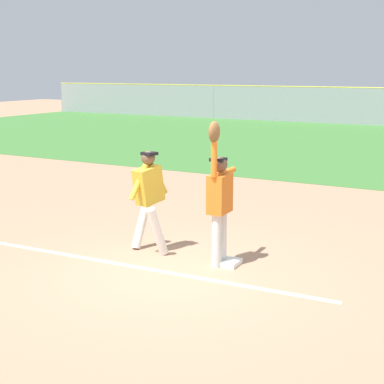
{
  "coord_description": "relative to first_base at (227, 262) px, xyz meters",
  "views": [
    {
      "loc": [
        4.36,
        -7.3,
        3.03
      ],
      "look_at": [
        -0.2,
        0.94,
        1.05
      ],
      "focal_mm": 54.93,
      "sensor_mm": 36.0,
      "label": 1
    }
  ],
  "objects": [
    {
      "name": "chalk_foul_line",
      "position": [
        -4.0,
        -0.9,
        -0.04
      ],
      "size": [
        12.0,
        0.55,
        0.01
      ],
      "primitive_type": "cube",
      "rotation": [
        0.0,
        0.0,
        0.04
      ],
      "color": "white",
      "rests_on": "ground_plane"
    },
    {
      "name": "runner",
      "position": [
        -1.44,
        -0.04,
        0.96
      ],
      "size": [
        0.75,
        0.84,
        1.72
      ],
      "rotation": [
        0.0,
        0.0,
        -0.24
      ],
      "color": "white",
      "rests_on": "ground_plane"
    },
    {
      "name": "parked_car_red",
      "position": [
        -5.91,
        27.19,
        0.63
      ],
      "size": [
        4.52,
        2.36,
        1.25
      ],
      "rotation": [
        0.0,
        0.0,
        0.07
      ],
      "color": "#B21E1E",
      "rests_on": "ground_plane"
    },
    {
      "name": "fielder",
      "position": [
        -0.11,
        -0.09,
        1.08
      ],
      "size": [
        0.28,
        0.89,
        2.28
      ],
      "rotation": [
        0.0,
        0.0,
        3.18
      ],
      "color": "silver",
      "rests_on": "ground_plane"
    },
    {
      "name": "parked_car_blue",
      "position": [
        -11.45,
        27.73,
        0.63
      ],
      "size": [
        4.46,
        2.23,
        1.25
      ],
      "rotation": [
        0.0,
        0.0,
        0.03
      ],
      "color": "#23389E",
      "rests_on": "ground_plane"
    },
    {
      "name": "baseball",
      "position": [
        -0.12,
        -0.26,
        2.03
      ],
      "size": [
        0.07,
        0.07,
        0.07
      ],
      "primitive_type": "sphere",
      "color": "white"
    },
    {
      "name": "ground_plane",
      "position": [
        -0.57,
        -0.7,
        -0.04
      ],
      "size": [
        75.98,
        75.98,
        0.0
      ],
      "primitive_type": "plane",
      "color": "tan"
    },
    {
      "name": "first_base",
      "position": [
        0.0,
        0.0,
        0.0
      ],
      "size": [
        0.39,
        0.39,
        0.08
      ],
      "primitive_type": "cube",
      "rotation": [
        0.0,
        0.0,
        0.04
      ],
      "color": "white",
      "rests_on": "ground_plane"
    }
  ]
}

